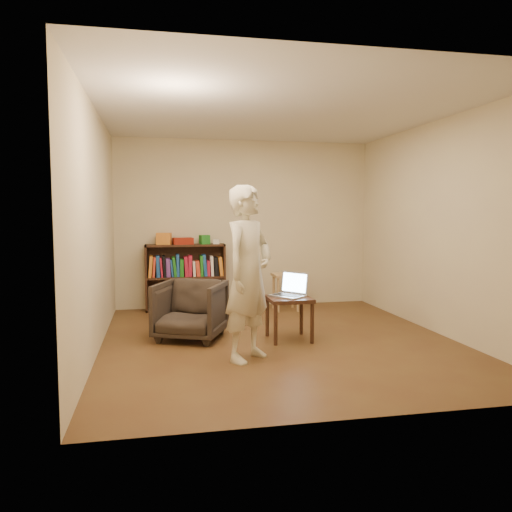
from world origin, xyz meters
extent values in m
plane|color=#4C2C18|center=(0.00, 0.00, 0.00)|extent=(4.50, 4.50, 0.00)
plane|color=silver|center=(0.00, 0.00, 2.60)|extent=(4.50, 4.50, 0.00)
plane|color=#C0B091|center=(0.00, 2.25, 1.30)|extent=(4.00, 0.00, 4.00)
plane|color=#C0B091|center=(-2.00, 0.00, 1.30)|extent=(0.00, 4.50, 4.50)
plane|color=#C0B091|center=(2.00, 0.00, 1.30)|extent=(0.00, 4.50, 4.50)
cube|color=black|center=(-1.53, 2.08, 0.50)|extent=(0.03, 0.30, 1.00)
cube|color=black|center=(-0.36, 2.08, 0.50)|extent=(0.03, 0.30, 1.00)
cube|color=black|center=(-0.95, 2.22, 0.50)|extent=(1.20, 0.02, 1.00)
cube|color=black|center=(-0.95, 2.08, 0.01)|extent=(1.20, 0.30, 0.03)
cube|color=black|center=(-0.95, 2.08, 0.50)|extent=(1.14, 0.30, 0.03)
cube|color=black|center=(-0.95, 2.08, 0.98)|extent=(1.20, 0.30, 0.03)
cube|color=orange|center=(-1.26, 2.11, 1.09)|extent=(0.23, 0.19, 0.17)
cube|color=maroon|center=(-0.98, 2.09, 1.05)|extent=(0.32, 0.25, 0.10)
cube|color=#1E721F|center=(-0.65, 2.10, 1.07)|extent=(0.17, 0.17, 0.14)
cube|color=silver|center=(-0.47, 2.07, 1.04)|extent=(0.11, 0.11, 0.07)
cube|color=#A37B4F|center=(0.54, 1.75, 0.53)|extent=(0.38, 0.38, 0.04)
cylinder|color=#A37B4F|center=(0.39, 1.60, 0.26)|extent=(0.04, 0.04, 0.51)
cylinder|color=#A37B4F|center=(0.69, 1.60, 0.26)|extent=(0.04, 0.04, 0.51)
cylinder|color=#A37B4F|center=(0.39, 1.90, 0.26)|extent=(0.04, 0.04, 0.51)
cylinder|color=#A37B4F|center=(0.69, 1.90, 0.26)|extent=(0.04, 0.04, 0.51)
imported|color=#2C251D|center=(-1.00, 0.28, 0.34)|extent=(0.97, 0.98, 0.69)
cube|color=black|center=(0.13, 0.02, 0.48)|extent=(0.49, 0.49, 0.04)
cylinder|color=black|center=(-0.09, -0.19, 0.23)|extent=(0.04, 0.04, 0.46)
cylinder|color=black|center=(0.34, -0.19, 0.23)|extent=(0.04, 0.04, 0.46)
cylinder|color=black|center=(-0.09, 0.24, 0.23)|extent=(0.04, 0.04, 0.46)
cylinder|color=black|center=(0.34, 0.24, 0.23)|extent=(0.04, 0.04, 0.46)
cube|color=#BCBCC1|center=(0.10, 0.05, 0.51)|extent=(0.44, 0.46, 0.02)
cube|color=black|center=(0.10, 0.05, 0.52)|extent=(0.31, 0.34, 0.00)
cube|color=#BCBCC1|center=(0.22, 0.14, 0.65)|extent=(0.27, 0.32, 0.26)
cube|color=#B6DFFF|center=(0.22, 0.14, 0.65)|extent=(0.23, 0.28, 0.22)
imported|color=beige|center=(-0.48, -0.65, 0.88)|extent=(0.75, 0.75, 1.75)
camera|label=1|loc=(-1.38, -5.51, 1.48)|focal=35.00mm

